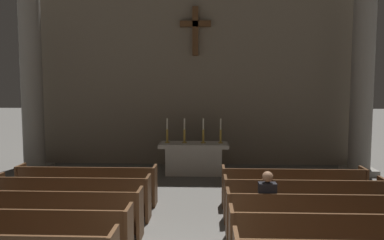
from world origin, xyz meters
The scene contains 17 objects.
pew_left_row_2 centered at (-2.43, 0.97, 0.48)m, with size 3.30×0.50×0.95m.
pew_left_row_3 centered at (-2.43, 1.97, 0.48)m, with size 3.30×0.50×0.95m.
pew_left_row_4 centered at (-2.43, 2.98, 0.48)m, with size 3.30×0.50×0.95m.
pew_left_row_5 centered at (-2.43, 3.99, 0.48)m, with size 3.30×0.50×0.95m.
pew_right_row_2 centered at (2.43, 0.97, 0.48)m, with size 3.30×0.50×0.95m.
pew_right_row_3 centered at (2.43, 1.97, 0.48)m, with size 3.30×0.50×0.95m.
pew_right_row_4 centered at (2.43, 2.98, 0.48)m, with size 3.30×0.50×0.95m.
pew_right_row_5 centered at (2.43, 3.99, 0.48)m, with size 3.30×0.50×0.95m.
column_left_third centered at (-5.27, 7.39, 3.60)m, with size 1.02×1.02×7.37m.
column_right_third centered at (5.27, 7.39, 3.60)m, with size 1.02×1.02×7.37m.
altar centered at (0.00, 7.20, 0.53)m, with size 2.20×0.90×1.01m.
candlestick_outer_left centered at (-0.85, 7.20, 1.27)m, with size 0.16×0.16×0.78m.
candlestick_inner_left centered at (-0.30, 7.20, 1.27)m, with size 0.16×0.16×0.78m.
candlestick_inner_right centered at (0.30, 7.20, 1.27)m, with size 0.16×0.16×0.78m.
candlestick_outer_right centered at (0.85, 7.20, 1.27)m, with size 0.16×0.16×0.78m.
apse_with_cross centered at (0.00, 8.87, 4.27)m, with size 11.62×0.45×8.54m.
lone_worshipper centered at (1.52, 2.01, 0.69)m, with size 0.32×0.43×1.32m.
Camera 1 is at (0.43, -4.90, 2.89)m, focal length 36.01 mm.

